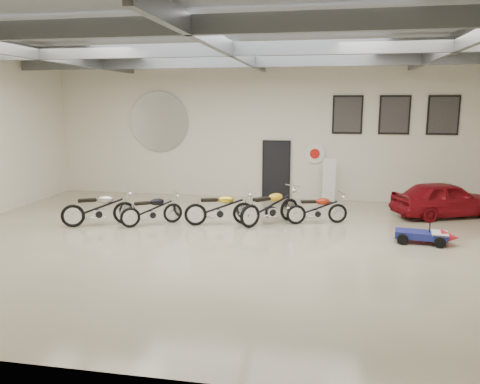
% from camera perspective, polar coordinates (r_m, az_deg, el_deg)
% --- Properties ---
extents(floor, '(16.00, 12.00, 0.01)m').
position_cam_1_polar(floor, '(11.96, -1.04, -6.25)').
color(floor, '#BBAE8F').
rests_on(floor, ground).
extents(ceiling, '(16.00, 12.00, 0.01)m').
position_cam_1_polar(ceiling, '(11.54, -1.13, 18.24)').
color(ceiling, gray).
rests_on(ceiling, back_wall).
extents(back_wall, '(16.00, 0.02, 5.00)m').
position_cam_1_polar(back_wall, '(17.39, 2.88, 7.46)').
color(back_wall, beige).
rests_on(back_wall, floor).
extents(ceiling_beams, '(15.80, 11.80, 0.32)m').
position_cam_1_polar(ceiling_beams, '(11.51, -1.13, 17.00)').
color(ceiling_beams, '#575B5F').
rests_on(ceiling_beams, ceiling).
extents(door, '(0.92, 0.08, 2.10)m').
position_cam_1_polar(door, '(17.43, 4.44, 2.66)').
color(door, black).
rests_on(door, back_wall).
extents(logo_plaque, '(2.30, 0.06, 1.16)m').
position_cam_1_polar(logo_plaque, '(18.29, -9.80, 8.42)').
color(logo_plaque, silver).
rests_on(logo_plaque, back_wall).
extents(poster_left, '(1.05, 0.08, 1.35)m').
position_cam_1_polar(poster_left, '(17.19, 12.97, 9.17)').
color(poster_left, black).
rests_on(poster_left, back_wall).
extents(poster_mid, '(1.05, 0.08, 1.35)m').
position_cam_1_polar(poster_mid, '(17.33, 18.32, 8.91)').
color(poster_mid, black).
rests_on(poster_mid, back_wall).
extents(poster_right, '(1.05, 0.08, 1.35)m').
position_cam_1_polar(poster_right, '(17.62, 23.54, 8.59)').
color(poster_right, black).
rests_on(poster_right, back_wall).
extents(oil_sign, '(0.72, 0.10, 0.72)m').
position_cam_1_polar(oil_sign, '(17.26, 9.11, 4.65)').
color(oil_sign, white).
rests_on(oil_sign, back_wall).
extents(banner_stand, '(0.47, 0.23, 1.67)m').
position_cam_1_polar(banner_stand, '(16.92, 10.79, 1.52)').
color(banner_stand, white).
rests_on(banner_stand, floor).
extents(motorcycle_silver, '(2.12, 1.48, 1.07)m').
position_cam_1_polar(motorcycle_silver, '(14.12, -16.84, -1.83)').
color(motorcycle_silver, silver).
rests_on(motorcycle_silver, floor).
extents(motorcycle_black, '(1.79, 1.54, 0.94)m').
position_cam_1_polar(motorcycle_black, '(13.81, -10.71, -2.08)').
color(motorcycle_black, silver).
rests_on(motorcycle_black, floor).
extents(motorcycle_gold, '(2.11, 1.19, 1.05)m').
position_cam_1_polar(motorcycle_gold, '(13.60, -2.48, -1.88)').
color(motorcycle_gold, silver).
rests_on(motorcycle_gold, floor).
extents(motorcycle_yellow, '(1.94, 1.96, 1.09)m').
position_cam_1_polar(motorcycle_yellow, '(13.71, 3.71, -1.70)').
color(motorcycle_yellow, silver).
rests_on(motorcycle_yellow, floor).
extents(motorcycle_red, '(1.88, 1.06, 0.93)m').
position_cam_1_polar(motorcycle_red, '(13.93, 9.39, -1.96)').
color(motorcycle_red, silver).
rests_on(motorcycle_red, floor).
extents(go_kart, '(1.63, 0.92, 0.56)m').
position_cam_1_polar(go_kart, '(12.76, 21.81, -4.64)').
color(go_kart, navy).
rests_on(go_kart, floor).
extents(vintage_car, '(2.50, 3.55, 1.12)m').
position_cam_1_polar(vintage_car, '(15.93, 23.69, -0.78)').
color(vintage_car, maroon).
rests_on(vintage_car, floor).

